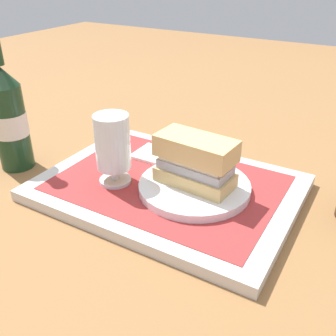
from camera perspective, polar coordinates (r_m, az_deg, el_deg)
name	(u,v)px	position (r m, az deg, el deg)	size (l,w,h in m)	color
ground_plane	(168,192)	(0.69, 0.00, -3.62)	(3.00, 3.00, 0.00)	olive
tray	(168,188)	(0.69, 0.00, -2.92)	(0.44, 0.32, 0.02)	silver
placemat	(168,183)	(0.68, 0.00, -2.16)	(0.38, 0.27, 0.00)	#9E2D2D
plate	(195,186)	(0.66, 4.05, -2.63)	(0.19, 0.19, 0.01)	white
sandwich	(195,159)	(0.64, 3.94, 1.30)	(0.14, 0.07, 0.08)	tan
beer_glass	(113,147)	(0.66, -8.14, 3.06)	(0.06, 0.06, 0.12)	silver
napkin_folded	(158,155)	(0.77, -1.55, 1.92)	(0.09, 0.07, 0.01)	white
beer_bottle	(9,117)	(0.80, -22.46, 6.94)	(0.07, 0.07, 0.27)	#19381E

